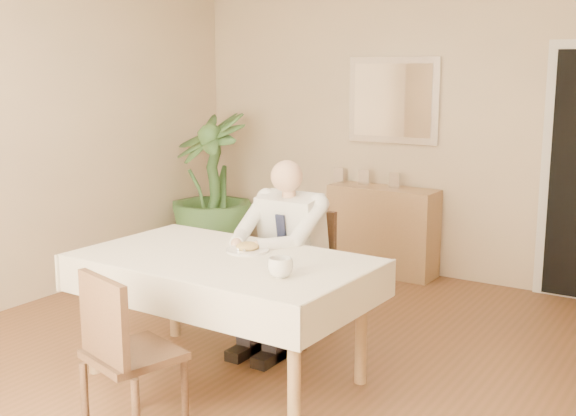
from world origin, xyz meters
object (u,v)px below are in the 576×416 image
Objects in this scene: chair_near at (122,347)px; potted_palm at (211,188)px; chair_far at (301,266)px; coffee_mug at (280,268)px; sideboard at (382,230)px; seated_man at (279,246)px; dining_table at (224,271)px.

potted_palm is at bearing 136.57° from chair_near.
coffee_mug is (0.51, -1.05, 0.32)m from chair_far.
seated_man is at bearing -83.80° from sideboard.
dining_table is 1.40× the size of seated_man.
potted_palm is (-1.75, 2.92, 0.22)m from chair_near.
chair_near reaches higher than sideboard.
chair_near is 0.61× the size of potted_palm.
dining_table is 1.77× the size of sideboard.
dining_table is 2.00× the size of chair_far.
coffee_mug is 0.14× the size of sideboard.
potted_palm reaches higher than sideboard.
seated_man reaches higher than sideboard.
dining_table is at bearing -90.00° from seated_man.
coffee_mug is (0.51, -0.77, 0.11)m from seated_man.
chair_near is (0.02, -1.73, -0.00)m from chair_far.
coffee_mug is at bearing -74.88° from sideboard.
dining_table is at bearing -89.58° from chair_far.
seated_man reaches higher than coffee_mug.
dining_table is at bearing -84.97° from sideboard.
dining_table is at bearing -50.14° from potted_palm.
seated_man is 9.29× the size of coffee_mug.
chair_far is 0.61× the size of potted_palm.
chair_far is at bearing 91.48° from dining_table.
seated_man reaches higher than dining_table.
chair_far is at bearing -82.95° from sideboard.
seated_man is 2.01m from sideboard.
chair_near is at bearing -59.10° from potted_palm.
chair_far is 0.70× the size of seated_man.
coffee_mug is 3.17m from potted_palm.
chair_near is 3.41m from potted_palm.
potted_palm is (-1.73, 2.07, 0.04)m from dining_table.
chair_far is 2.11m from potted_palm.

